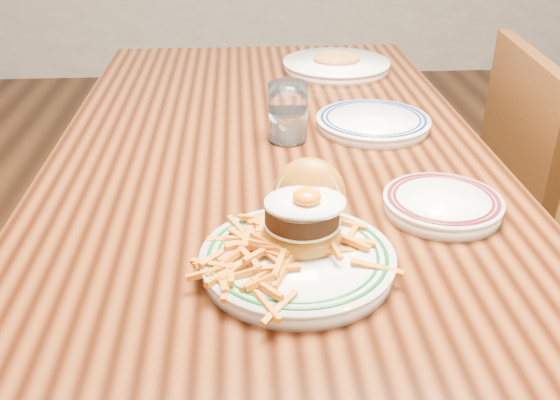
{
  "coord_description": "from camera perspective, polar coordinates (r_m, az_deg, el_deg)",
  "views": [
    {
      "loc": [
        -0.06,
        -1.1,
        1.24
      ],
      "look_at": [
        -0.01,
        -0.36,
        0.84
      ],
      "focal_mm": 40.0,
      "sensor_mm": 36.0,
      "label": 1
    }
  ],
  "objects": [
    {
      "name": "table",
      "position": [
        1.24,
        -0.67,
        0.62
      ],
      "size": [
        0.85,
        1.6,
        0.75
      ],
      "color": "black",
      "rests_on": "floor"
    },
    {
      "name": "chair_right",
      "position": [
        1.56,
        23.69,
        -3.07
      ],
      "size": [
        0.46,
        0.46,
        0.91
      ],
      "rotation": [
        0.0,
        0.0,
        3.05
      ],
      "color": "#42240D",
      "rests_on": "floor"
    },
    {
      "name": "main_plate",
      "position": [
        0.85,
        1.81,
        -3.86
      ],
      "size": [
        0.26,
        0.28,
        0.13
      ],
      "rotation": [
        0.0,
        0.0,
        -0.26
      ],
      "color": "white",
      "rests_on": "table"
    },
    {
      "name": "side_plate",
      "position": [
        1.02,
        14.64,
        -0.28
      ],
      "size": [
        0.19,
        0.19,
        0.03
      ],
      "rotation": [
        0.0,
        0.0,
        0.08
      ],
      "color": "white",
      "rests_on": "table"
    },
    {
      "name": "rear_plate",
      "position": [
        1.33,
        8.51,
        7.1
      ],
      "size": [
        0.24,
        0.24,
        0.03
      ],
      "rotation": [
        0.0,
        0.0,
        0.19
      ],
      "color": "white",
      "rests_on": "table"
    },
    {
      "name": "water_glass",
      "position": [
        1.24,
        0.74,
        7.7
      ],
      "size": [
        0.08,
        0.08,
        0.12
      ],
      "color": "white",
      "rests_on": "table"
    },
    {
      "name": "far_plate",
      "position": [
        1.71,
        5.18,
        12.23
      ],
      "size": [
        0.29,
        0.29,
        0.05
      ],
      "rotation": [
        0.0,
        0.0,
        0.15
      ],
      "color": "white",
      "rests_on": "table"
    }
  ]
}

